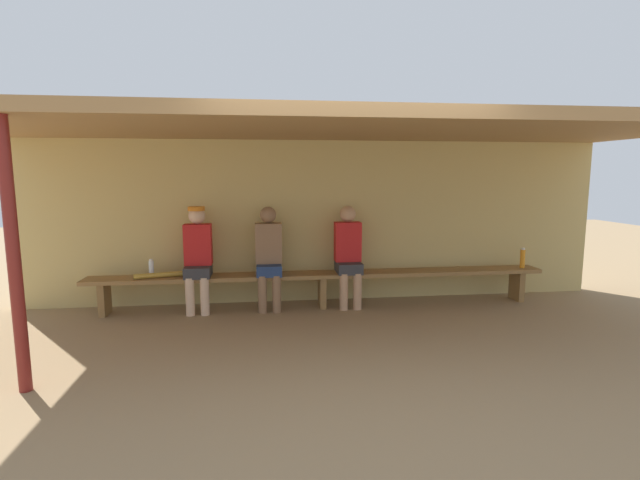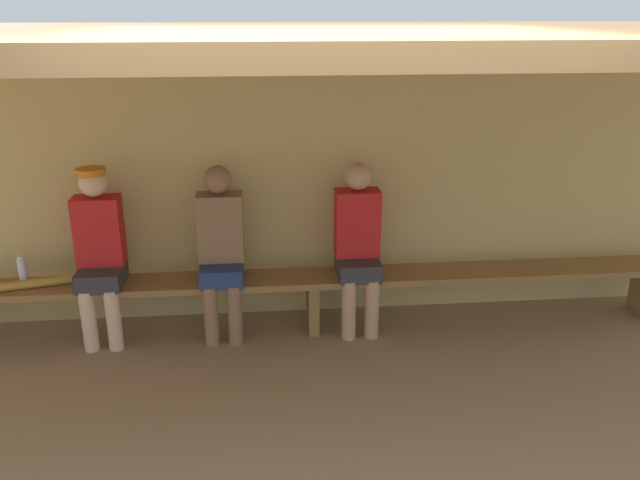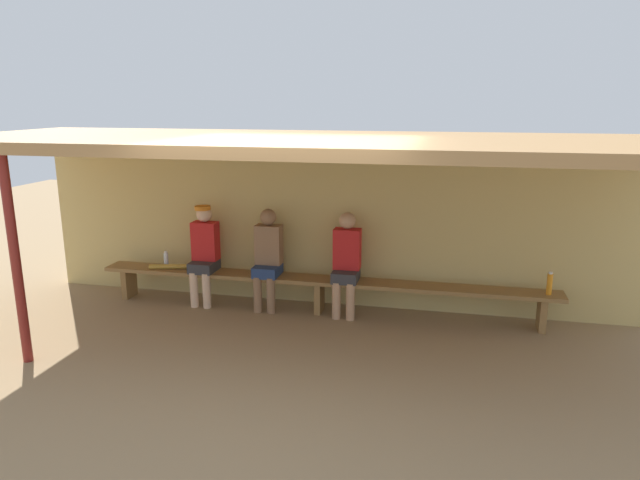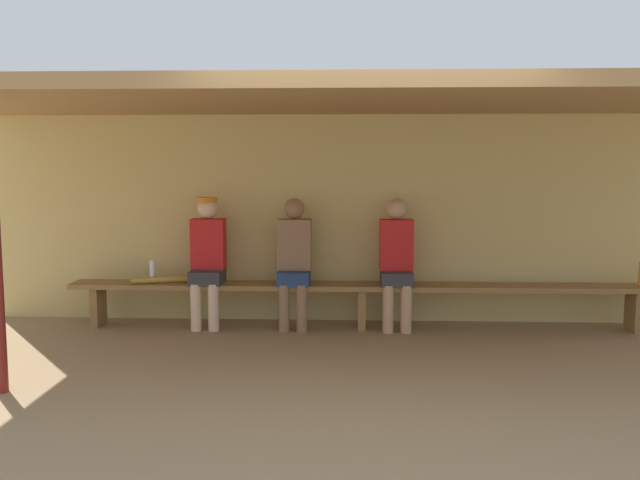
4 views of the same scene
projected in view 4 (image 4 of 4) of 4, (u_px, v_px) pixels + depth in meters
name	position (u px, v px, depth m)	size (l,w,h in m)	color
ground_plane	(365.00, 374.00, 5.56)	(24.00, 24.00, 0.00)	#937754
back_wall	(361.00, 218.00, 7.42)	(8.00, 0.20, 2.20)	tan
dugout_roof	(365.00, 98.00, 6.00)	(8.00, 2.80, 0.12)	#9E7547
bench	(362.00, 291.00, 7.05)	(6.00, 0.36, 0.46)	olive
player_in_red	(207.00, 255.00, 7.08)	(0.34, 0.42, 1.34)	#333338
player_shirtless_tan	(294.00, 258.00, 7.05)	(0.34, 0.42, 1.34)	navy
player_in_blue	(396.00, 258.00, 7.00)	(0.34, 0.42, 1.34)	#333338
water_bottle_green	(153.00, 272.00, 7.16)	(0.06, 0.06, 0.23)	silver
baseball_bat	(174.00, 279.00, 7.12)	(0.07, 0.07, 0.85)	#B28C33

